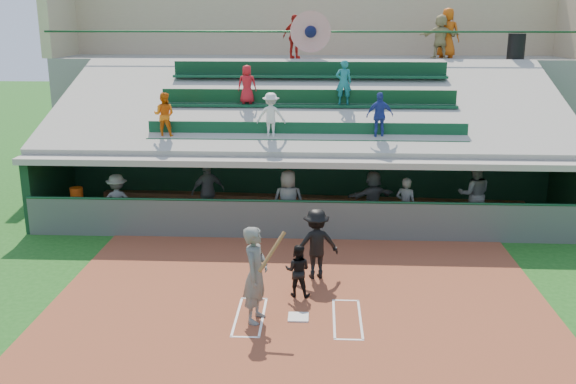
# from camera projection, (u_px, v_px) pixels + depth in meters

# --- Properties ---
(ground) EXTENTS (100.00, 100.00, 0.00)m
(ground) POSITION_uv_depth(u_px,v_px,m) (298.00, 319.00, 13.48)
(ground) COLOR #184D15
(ground) RESTS_ON ground
(dirt_slab) EXTENTS (11.00, 9.00, 0.02)m
(dirt_slab) POSITION_uv_depth(u_px,v_px,m) (299.00, 308.00, 13.96)
(dirt_slab) COLOR brown
(dirt_slab) RESTS_ON ground
(home_plate) EXTENTS (0.43, 0.43, 0.03)m
(home_plate) POSITION_uv_depth(u_px,v_px,m) (298.00, 317.00, 13.47)
(home_plate) COLOR silver
(home_plate) RESTS_ON dirt_slab
(batters_box_chalk) EXTENTS (2.65, 1.85, 0.01)m
(batters_box_chalk) POSITION_uv_depth(u_px,v_px,m) (298.00, 318.00, 13.47)
(batters_box_chalk) COLOR white
(batters_box_chalk) RESTS_ON dirt_slab
(dugout_floor) EXTENTS (16.00, 3.50, 0.04)m
(dugout_floor) POSITION_uv_depth(u_px,v_px,m) (306.00, 220.00, 19.98)
(dugout_floor) COLOR gray
(dugout_floor) RESTS_ON ground
(concourse_slab) EXTENTS (20.00, 3.00, 4.60)m
(concourse_slab) POSITION_uv_depth(u_px,v_px,m) (310.00, 115.00, 25.88)
(concourse_slab) COLOR gray
(concourse_slab) RESTS_ON ground
(grandstand) EXTENTS (20.40, 10.40, 7.80)m
(grandstand) POSITION_uv_depth(u_px,v_px,m) (309.00, 128.00, 23.01)
(grandstand) COLOR #525751
(grandstand) RESTS_ON ground
(batter_at_plate) EXTENTS (0.95, 0.84, 2.04)m
(batter_at_plate) POSITION_uv_depth(u_px,v_px,m) (256.00, 274.00, 13.10)
(batter_at_plate) COLOR #525551
(batter_at_plate) RESTS_ON dirt_slab
(catcher) EXTENTS (0.65, 0.54, 1.21)m
(catcher) POSITION_uv_depth(u_px,v_px,m) (298.00, 270.00, 14.40)
(catcher) COLOR black
(catcher) RESTS_ON dirt_slab
(home_umpire) EXTENTS (1.23, 0.88, 1.71)m
(home_umpire) POSITION_uv_depth(u_px,v_px,m) (316.00, 244.00, 15.37)
(home_umpire) COLOR black
(home_umpire) RESTS_ON dirt_slab
(dugout_bench) EXTENTS (13.78, 1.18, 0.41)m
(dugout_bench) POSITION_uv_depth(u_px,v_px,m) (308.00, 202.00, 21.04)
(dugout_bench) COLOR brown
(dugout_bench) RESTS_ON dugout_floor
(white_table) EXTENTS (0.90, 0.69, 0.77)m
(white_table) POSITION_uv_depth(u_px,v_px,m) (76.00, 212.00, 19.36)
(white_table) COLOR white
(white_table) RESTS_ON dugout_floor
(water_cooler) EXTENTS (0.38, 0.38, 0.38)m
(water_cooler) POSITION_uv_depth(u_px,v_px,m) (77.00, 194.00, 19.23)
(water_cooler) COLOR #E94F0D
(water_cooler) RESTS_ON white_table
(dugout_player_a) EXTENTS (1.16, 0.79, 1.66)m
(dugout_player_a) POSITION_uv_depth(u_px,v_px,m) (118.00, 202.00, 18.88)
(dugout_player_a) COLOR #5D605B
(dugout_player_a) RESTS_ON dugout_floor
(dugout_player_b) EXTENTS (1.14, 0.89, 1.80)m
(dugout_player_b) POSITION_uv_depth(u_px,v_px,m) (208.00, 191.00, 19.73)
(dugout_player_b) COLOR #585A55
(dugout_player_b) RESTS_ON dugout_floor
(dugout_player_c) EXTENTS (0.94, 0.65, 1.86)m
(dugout_player_c) POSITION_uv_depth(u_px,v_px,m) (288.00, 202.00, 18.52)
(dugout_player_c) COLOR #575954
(dugout_player_c) RESTS_ON dugout_floor
(dugout_player_d) EXTENTS (1.59, 1.05, 1.64)m
(dugout_player_d) POSITION_uv_depth(u_px,v_px,m) (373.00, 197.00, 19.34)
(dugout_player_d) COLOR #535651
(dugout_player_d) RESTS_ON dugout_floor
(dugout_player_e) EXTENTS (0.70, 0.60, 1.64)m
(dugout_player_e) POSITION_uv_depth(u_px,v_px,m) (405.00, 205.00, 18.58)
(dugout_player_e) COLOR #565853
(dugout_player_e) RESTS_ON dugout_floor
(dugout_player_f) EXTENTS (1.00, 0.80, 1.96)m
(dugout_player_f) POSITION_uv_depth(u_px,v_px,m) (474.00, 194.00, 19.10)
(dugout_player_f) COLOR #62645F
(dugout_player_f) RESTS_ON dugout_floor
(trash_bin) EXTENTS (0.63, 0.63, 0.94)m
(trash_bin) POSITION_uv_depth(u_px,v_px,m) (516.00, 47.00, 23.53)
(trash_bin) COLOR black
(trash_bin) RESTS_ON concourse_slab
(concourse_staff_a) EXTENTS (1.03, 0.73, 1.62)m
(concourse_staff_a) POSITION_uv_depth(u_px,v_px,m) (295.00, 37.00, 23.91)
(concourse_staff_a) COLOR #AA1913
(concourse_staff_a) RESTS_ON concourse_slab
(concourse_staff_b) EXTENTS (1.07, 0.89, 1.86)m
(concourse_staff_b) POSITION_uv_depth(u_px,v_px,m) (447.00, 33.00, 24.44)
(concourse_staff_b) COLOR #C64F0B
(concourse_staff_b) RESTS_ON concourse_slab
(concourse_staff_c) EXTENTS (1.53, 0.56, 1.63)m
(concourse_staff_c) POSITION_uv_depth(u_px,v_px,m) (440.00, 36.00, 24.25)
(concourse_staff_c) COLOR tan
(concourse_staff_c) RESTS_ON concourse_slab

